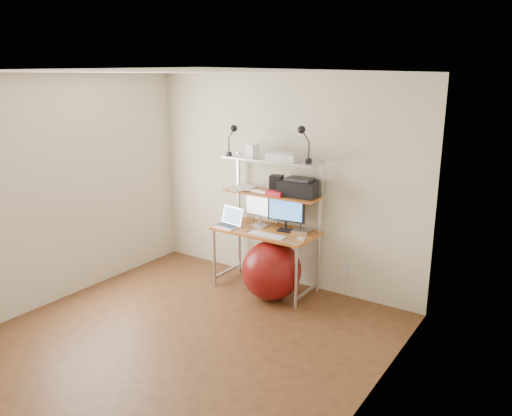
{
  "coord_description": "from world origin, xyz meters",
  "views": [
    {
      "loc": [
        2.98,
        -3.22,
        2.47
      ],
      "look_at": [
        0.06,
        1.15,
        1.07
      ],
      "focal_mm": 35.0,
      "sensor_mm": 36.0,
      "label": 1
    }
  ],
  "objects_px": {
    "laptop": "(230,222)",
    "printer": "(300,187)",
    "monitor_silver": "(260,205)",
    "monitor_black": "(286,212)",
    "exercise_ball": "(271,270)"
  },
  "relations": [
    {
      "from": "monitor_silver",
      "to": "laptop",
      "type": "bearing_deg",
      "value": -142.97
    },
    {
      "from": "monitor_silver",
      "to": "exercise_ball",
      "type": "relative_size",
      "value": 0.69
    },
    {
      "from": "printer",
      "to": "monitor_silver",
      "type": "bearing_deg",
      "value": -172.93
    },
    {
      "from": "monitor_silver",
      "to": "laptop",
      "type": "relative_size",
      "value": 1.33
    },
    {
      "from": "laptop",
      "to": "printer",
      "type": "distance_m",
      "value": 0.94
    },
    {
      "from": "monitor_black",
      "to": "laptop",
      "type": "bearing_deg",
      "value": -169.82
    },
    {
      "from": "monitor_silver",
      "to": "printer",
      "type": "height_order",
      "value": "printer"
    },
    {
      "from": "printer",
      "to": "exercise_ball",
      "type": "xyz_separation_m",
      "value": [
        -0.14,
        -0.37,
        -0.91
      ]
    },
    {
      "from": "laptop",
      "to": "exercise_ball",
      "type": "bearing_deg",
      "value": 1.84
    },
    {
      "from": "printer",
      "to": "exercise_ball",
      "type": "height_order",
      "value": "printer"
    },
    {
      "from": "laptop",
      "to": "printer",
      "type": "xyz_separation_m",
      "value": [
        0.77,
        0.29,
        0.46
      ]
    },
    {
      "from": "monitor_silver",
      "to": "exercise_ball",
      "type": "distance_m",
      "value": 0.78
    },
    {
      "from": "laptop",
      "to": "printer",
      "type": "height_order",
      "value": "printer"
    },
    {
      "from": "monitor_silver",
      "to": "exercise_ball",
      "type": "xyz_separation_m",
      "value": [
        0.34,
        -0.28,
        -0.65
      ]
    },
    {
      "from": "monitor_silver",
      "to": "printer",
      "type": "xyz_separation_m",
      "value": [
        0.47,
        0.09,
        0.26
      ]
    }
  ]
}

